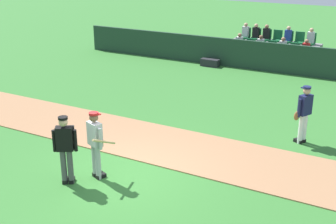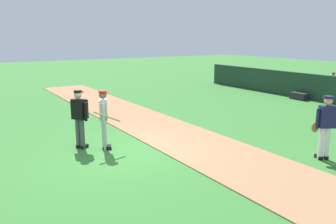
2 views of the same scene
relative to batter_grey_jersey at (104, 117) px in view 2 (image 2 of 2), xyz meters
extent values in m
plane|color=#33702D|center=(0.50, 0.36, -0.97)|extent=(80.00, 80.00, 0.00)
cube|color=#9E704C|center=(0.50, 2.56, -0.95)|extent=(28.00, 2.59, 0.03)
cube|color=#196033|center=(-1.15, 13.23, -0.22)|extent=(0.44, 0.40, 0.08)
cube|color=#196033|center=(-1.15, 13.45, 0.03)|extent=(0.44, 0.08, 0.50)
cube|color=silver|center=(-1.15, 13.28, 0.08)|extent=(0.32, 0.22, 0.52)
sphere|color=#9E7051|center=(-1.15, 13.28, 0.43)|extent=(0.20, 0.20, 0.20)
cylinder|color=#B2B2B2|center=(-0.08, 0.03, -0.52)|extent=(0.14, 0.14, 0.90)
cylinder|color=#B2B2B2|center=(0.07, -0.03, -0.52)|extent=(0.14, 0.14, 0.90)
cube|color=black|center=(-0.06, 0.08, -0.92)|extent=(0.21, 0.29, 0.10)
cube|color=black|center=(0.09, 0.02, -0.92)|extent=(0.21, 0.29, 0.10)
cube|color=#B2B2B2|center=(-0.01, 0.00, 0.23)|extent=(0.45, 0.35, 0.60)
cylinder|color=#B2B2B2|center=(-0.24, 0.09, 0.18)|extent=(0.09, 0.09, 0.55)
cylinder|color=#B2B2B2|center=(0.22, -0.10, 0.18)|extent=(0.09, 0.09, 0.55)
sphere|color=brown|center=(-0.01, 0.00, 0.66)|extent=(0.22, 0.22, 0.22)
cylinder|color=#B21919|center=(-0.01, 0.00, 0.76)|extent=(0.23, 0.23, 0.06)
cube|color=#B21919|center=(0.03, 0.09, 0.73)|extent=(0.21, 0.18, 0.02)
cylinder|color=tan|center=(0.26, 0.00, 0.08)|extent=(0.12, 0.80, 0.41)
cylinder|color=#4C4C4C|center=(-0.53, -0.63, -0.52)|extent=(0.14, 0.14, 0.90)
cylinder|color=#4C4C4C|center=(-0.39, -0.55, -0.52)|extent=(0.14, 0.14, 0.90)
cube|color=black|center=(-0.56, -0.58, -0.92)|extent=(0.24, 0.28, 0.10)
cube|color=black|center=(-0.42, -0.49, -0.92)|extent=(0.24, 0.28, 0.10)
cube|color=black|center=(-0.46, -0.59, 0.23)|extent=(0.46, 0.40, 0.60)
cylinder|color=black|center=(-0.67, -0.72, 0.18)|extent=(0.09, 0.09, 0.55)
cylinder|color=black|center=(-0.24, -0.46, 0.18)|extent=(0.09, 0.09, 0.55)
sphere|color=tan|center=(-0.46, -0.59, 0.66)|extent=(0.22, 0.22, 0.22)
cylinder|color=black|center=(-0.46, -0.59, 0.76)|extent=(0.23, 0.23, 0.06)
cube|color=black|center=(-0.51, -0.50, 0.73)|extent=(0.22, 0.20, 0.02)
cube|color=black|center=(-0.52, -0.48, 0.23)|extent=(0.42, 0.30, 0.56)
cylinder|color=white|center=(3.99, 4.61, -0.52)|extent=(0.14, 0.14, 0.90)
cylinder|color=white|center=(4.06, 4.75, -0.52)|extent=(0.14, 0.14, 0.90)
cube|color=black|center=(3.94, 4.63, -0.92)|extent=(0.29, 0.22, 0.10)
cube|color=black|center=(4.01, 4.78, -0.92)|extent=(0.29, 0.22, 0.10)
cube|color=#191E47|center=(4.03, 4.68, 0.23)|extent=(0.38, 0.46, 0.60)
cylinder|color=#191E47|center=(3.92, 4.46, 0.18)|extent=(0.09, 0.09, 0.55)
cylinder|color=#191E47|center=(4.14, 4.90, 0.18)|extent=(0.09, 0.09, 0.55)
sphere|color=tan|center=(4.03, 4.68, 0.66)|extent=(0.22, 0.22, 0.22)
cylinder|color=#191E4C|center=(4.03, 4.68, 0.76)|extent=(0.23, 0.23, 0.06)
cube|color=#191E4C|center=(3.94, 4.72, 0.73)|extent=(0.19, 0.21, 0.02)
ellipsoid|color=brown|center=(3.86, 4.46, -0.07)|extent=(0.20, 0.23, 0.28)
cube|color=#232328|center=(-2.11, 11.85, -0.79)|extent=(0.90, 0.36, 0.36)
camera|label=1|loc=(6.41, -7.96, 4.50)|focal=47.67mm
camera|label=2|loc=(9.11, -3.58, 2.31)|focal=36.09mm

